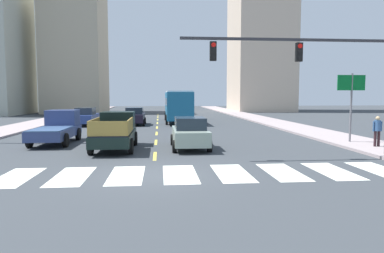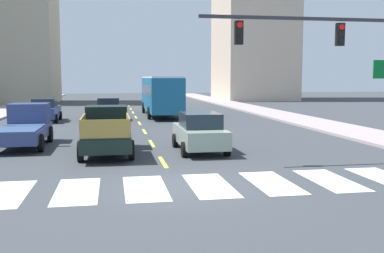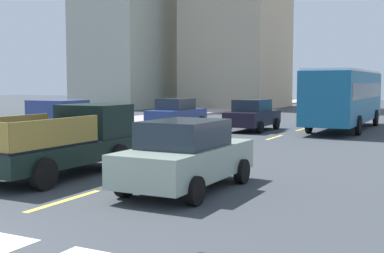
{
  "view_description": "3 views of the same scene",
  "coord_description": "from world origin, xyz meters",
  "px_view_note": "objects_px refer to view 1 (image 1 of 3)",
  "views": [
    {
      "loc": [
        0.25,
        -12.92,
        2.94
      ],
      "look_at": [
        2.1,
        7.31,
        1.11
      ],
      "focal_mm": 33.1,
      "sensor_mm": 36.0,
      "label": 1
    },
    {
      "loc": [
        -1.9,
        -13.1,
        3.27
      ],
      "look_at": [
        1.53,
        6.18,
        1.12
      ],
      "focal_mm": 42.15,
      "sensor_mm": 36.0,
      "label": 2
    },
    {
      "loc": [
        7.63,
        -4.7,
        2.61
      ],
      "look_at": [
        1.6,
        7.09,
        1.49
      ],
      "focal_mm": 47.99,
      "sensor_mm": 36.0,
      "label": 3
    }
  ],
  "objects_px": {
    "pickup_dark": "(58,128)",
    "traffic_signal_gantry": "(324,66)",
    "sedan_mid": "(135,116)",
    "direction_sign_green": "(351,93)",
    "pickup_stakebed": "(116,131)",
    "sedan_near_left": "(190,133)",
    "city_bus": "(178,104)",
    "pedestrian_walking": "(377,129)",
    "sedan_near_right": "(86,117)"
  },
  "relations": [
    {
      "from": "pickup_dark",
      "to": "direction_sign_green",
      "type": "xyz_separation_m",
      "value": [
        17.54,
        -2.25,
        2.11
      ]
    },
    {
      "from": "sedan_mid",
      "to": "sedan_near_left",
      "type": "xyz_separation_m",
      "value": [
        4.06,
        -15.58,
        0.0
      ]
    },
    {
      "from": "pickup_dark",
      "to": "sedan_mid",
      "type": "xyz_separation_m",
      "value": [
        3.83,
        12.46,
        -0.06
      ]
    },
    {
      "from": "city_bus",
      "to": "traffic_signal_gantry",
      "type": "relative_size",
      "value": 1.1
    },
    {
      "from": "sedan_mid",
      "to": "sedan_near_left",
      "type": "height_order",
      "value": "same"
    },
    {
      "from": "pickup_dark",
      "to": "pedestrian_walking",
      "type": "distance_m",
      "value": 18.46
    },
    {
      "from": "pedestrian_walking",
      "to": "pickup_dark",
      "type": "bearing_deg",
      "value": 110.47
    },
    {
      "from": "pickup_stakebed",
      "to": "sedan_mid",
      "type": "distance_m",
      "value": 15.19
    },
    {
      "from": "pickup_stakebed",
      "to": "city_bus",
      "type": "relative_size",
      "value": 0.48
    },
    {
      "from": "direction_sign_green",
      "to": "pedestrian_walking",
      "type": "height_order",
      "value": "direction_sign_green"
    },
    {
      "from": "pickup_stakebed",
      "to": "sedan_mid",
      "type": "height_order",
      "value": "pickup_stakebed"
    },
    {
      "from": "sedan_near_left",
      "to": "direction_sign_green",
      "type": "relative_size",
      "value": 1.05
    },
    {
      "from": "sedan_near_right",
      "to": "sedan_near_left",
      "type": "xyz_separation_m",
      "value": [
        8.65,
        -15.26,
        0.0
      ]
    },
    {
      "from": "pickup_dark",
      "to": "city_bus",
      "type": "bearing_deg",
      "value": 60.35
    },
    {
      "from": "sedan_near_right",
      "to": "pedestrian_walking",
      "type": "bearing_deg",
      "value": -41.05
    },
    {
      "from": "pickup_stakebed",
      "to": "city_bus",
      "type": "height_order",
      "value": "city_bus"
    },
    {
      "from": "pickup_dark",
      "to": "traffic_signal_gantry",
      "type": "relative_size",
      "value": 0.53
    },
    {
      "from": "pickup_stakebed",
      "to": "pedestrian_walking",
      "type": "relative_size",
      "value": 3.17
    },
    {
      "from": "city_bus",
      "to": "pedestrian_walking",
      "type": "relative_size",
      "value": 6.59
    },
    {
      "from": "city_bus",
      "to": "sedan_near_left",
      "type": "xyz_separation_m",
      "value": [
        -0.29,
        -18.61,
        -1.09
      ]
    },
    {
      "from": "pickup_stakebed",
      "to": "pedestrian_walking",
      "type": "distance_m",
      "value": 14.21
    },
    {
      "from": "city_bus",
      "to": "pedestrian_walking",
      "type": "xyz_separation_m",
      "value": [
        9.78,
        -19.76,
        -0.84
      ]
    },
    {
      "from": "sedan_near_left",
      "to": "direction_sign_green",
      "type": "height_order",
      "value": "direction_sign_green"
    },
    {
      "from": "pedestrian_walking",
      "to": "traffic_signal_gantry",
      "type": "bearing_deg",
      "value": 153.1
    },
    {
      "from": "city_bus",
      "to": "sedan_mid",
      "type": "distance_m",
      "value": 5.41
    },
    {
      "from": "pickup_dark",
      "to": "sedan_near_left",
      "type": "relative_size",
      "value": 1.18
    },
    {
      "from": "pickup_stakebed",
      "to": "pedestrian_walking",
      "type": "bearing_deg",
      "value": -8.82
    },
    {
      "from": "city_bus",
      "to": "sedan_near_left",
      "type": "distance_m",
      "value": 18.64
    },
    {
      "from": "sedan_mid",
      "to": "traffic_signal_gantry",
      "type": "relative_size",
      "value": 0.45
    },
    {
      "from": "pickup_dark",
      "to": "traffic_signal_gantry",
      "type": "distance_m",
      "value": 15.59
    },
    {
      "from": "pickup_dark",
      "to": "sedan_near_right",
      "type": "xyz_separation_m",
      "value": [
        -0.77,
        12.13,
        -0.06
      ]
    },
    {
      "from": "city_bus",
      "to": "traffic_signal_gantry",
      "type": "distance_m",
      "value": 22.93
    },
    {
      "from": "city_bus",
      "to": "pickup_stakebed",
      "type": "bearing_deg",
      "value": -103.68
    },
    {
      "from": "pickup_dark",
      "to": "pickup_stakebed",
      "type": "bearing_deg",
      "value": -37.29
    },
    {
      "from": "sedan_near_left",
      "to": "pickup_stakebed",
      "type": "bearing_deg",
      "value": 173.88
    },
    {
      "from": "pickup_stakebed",
      "to": "direction_sign_green",
      "type": "relative_size",
      "value": 1.24
    },
    {
      "from": "sedan_near_left",
      "to": "direction_sign_green",
      "type": "distance_m",
      "value": 9.93
    },
    {
      "from": "sedan_near_left",
      "to": "direction_sign_green",
      "type": "xyz_separation_m",
      "value": [
        9.65,
        0.87,
        2.17
      ]
    },
    {
      "from": "city_bus",
      "to": "sedan_mid",
      "type": "relative_size",
      "value": 2.45
    },
    {
      "from": "city_bus",
      "to": "pedestrian_walking",
      "type": "height_order",
      "value": "city_bus"
    },
    {
      "from": "pickup_stakebed",
      "to": "city_bus",
      "type": "bearing_deg",
      "value": 73.99
    },
    {
      "from": "pickup_dark",
      "to": "direction_sign_green",
      "type": "distance_m",
      "value": 17.81
    },
    {
      "from": "pedestrian_walking",
      "to": "sedan_near_left",
      "type": "bearing_deg",
      "value": 117.33
    },
    {
      "from": "pickup_stakebed",
      "to": "direction_sign_green",
      "type": "bearing_deg",
      "value": -0.59
    },
    {
      "from": "sedan_mid",
      "to": "direction_sign_green",
      "type": "bearing_deg",
      "value": -44.66
    },
    {
      "from": "sedan_mid",
      "to": "pedestrian_walking",
      "type": "relative_size",
      "value": 2.68
    },
    {
      "from": "traffic_signal_gantry",
      "to": "pedestrian_walking",
      "type": "bearing_deg",
      "value": 29.24
    },
    {
      "from": "direction_sign_green",
      "to": "sedan_near_right",
      "type": "bearing_deg",
      "value": 141.83
    },
    {
      "from": "city_bus",
      "to": "sedan_near_right",
      "type": "relative_size",
      "value": 2.45
    },
    {
      "from": "pickup_stakebed",
      "to": "pedestrian_walking",
      "type": "xyz_separation_m",
      "value": [
        14.12,
        -1.54,
        0.18
      ]
    }
  ]
}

